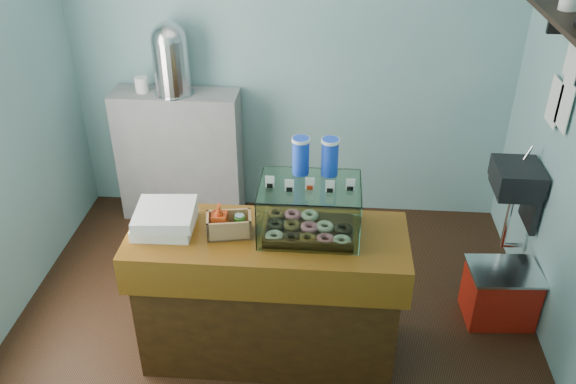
# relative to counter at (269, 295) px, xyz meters

# --- Properties ---
(ground) EXTENTS (3.50, 3.50, 0.00)m
(ground) POSITION_rel_counter_xyz_m (0.00, 0.25, -0.46)
(ground) COLOR black
(ground) RESTS_ON ground
(room_shell) EXTENTS (3.54, 3.04, 2.82)m
(room_shell) POSITION_rel_counter_xyz_m (0.03, 0.26, 1.25)
(room_shell) COLOR #70A1A4
(room_shell) RESTS_ON ground
(counter) EXTENTS (1.60, 0.60, 0.90)m
(counter) POSITION_rel_counter_xyz_m (0.00, 0.00, 0.00)
(counter) COLOR #46270D
(counter) RESTS_ON ground
(back_shelf) EXTENTS (1.00, 0.32, 1.10)m
(back_shelf) POSITION_rel_counter_xyz_m (-0.90, 1.57, 0.09)
(back_shelf) COLOR gray
(back_shelf) RESTS_ON ground
(display_case) EXTENTS (0.57, 0.42, 0.53)m
(display_case) POSITION_rel_counter_xyz_m (0.23, 0.08, 0.61)
(display_case) COLOR #352110
(display_case) RESTS_ON counter
(condiment_crate) EXTENTS (0.27, 0.19, 0.20)m
(condiment_crate) POSITION_rel_counter_xyz_m (-0.23, -0.01, 0.51)
(condiment_crate) COLOR tan
(condiment_crate) RESTS_ON counter
(pastry_boxes) EXTENTS (0.36, 0.36, 0.13)m
(pastry_boxes) POSITION_rel_counter_xyz_m (-0.59, 0.03, 0.51)
(pastry_boxes) COLOR white
(pastry_boxes) RESTS_ON counter
(coffee_urn) EXTENTS (0.31, 0.31, 0.56)m
(coffee_urn) POSITION_rel_counter_xyz_m (-0.89, 1.56, 0.94)
(coffee_urn) COLOR silver
(coffee_urn) RESTS_ON back_shelf
(red_cooler) EXTENTS (0.48, 0.38, 0.40)m
(red_cooler) POSITION_rel_counter_xyz_m (1.51, 0.43, -0.26)
(red_cooler) COLOR red
(red_cooler) RESTS_ON ground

